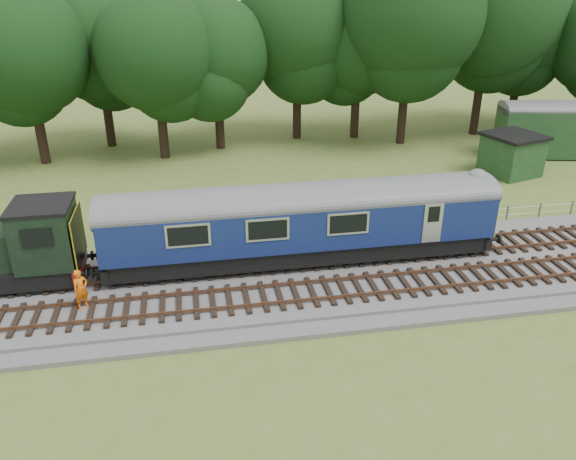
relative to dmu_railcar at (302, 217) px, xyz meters
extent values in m
plane|color=#4E6926|center=(-1.57, -1.40, -2.61)|extent=(120.00, 120.00, 0.00)
cube|color=#4C4C4F|center=(-1.57, -1.40, -2.43)|extent=(70.00, 7.00, 0.35)
cube|color=brown|center=(-1.57, -0.72, -2.12)|extent=(66.50, 0.07, 0.14)
cube|color=brown|center=(-1.57, 0.72, -2.12)|extent=(66.50, 0.07, 0.14)
cube|color=brown|center=(-1.57, -3.72, -2.12)|extent=(66.50, 0.07, 0.14)
cube|color=brown|center=(-1.57, -2.28, -2.12)|extent=(66.50, 0.07, 0.14)
cube|color=black|center=(-0.01, 0.00, -1.55)|extent=(17.46, 2.52, 0.85)
cube|color=navy|center=(-0.01, 0.00, -0.12)|extent=(18.00, 2.80, 2.05)
cube|color=yellow|center=(9.01, 0.00, -0.50)|extent=(0.06, 2.74, 1.30)
cube|color=black|center=(5.99, 0.00, -1.75)|extent=(2.60, 2.00, 0.55)
cube|color=black|center=(-6.01, 0.00, -1.75)|extent=(2.60, 2.00, 0.55)
cube|color=black|center=(-11.21, 0.00, 0.05)|extent=(2.40, 2.55, 2.60)
cube|color=#A30C16|center=(-10.03, 0.00, -1.55)|extent=(0.25, 2.60, 0.55)
cube|color=yellow|center=(-9.89, 0.00, -0.15)|extent=(0.06, 2.55, 2.30)
imported|color=orange|center=(-9.63, -2.43, -1.40)|extent=(0.75, 0.71, 1.72)
cube|color=#183519|center=(16.94, 10.67, -1.30)|extent=(3.91, 3.91, 2.62)
cube|color=black|center=(16.94, 10.67, 0.12)|extent=(4.30, 4.30, 0.21)
camera|label=1|loc=(-4.86, -23.18, 10.32)|focal=35.00mm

